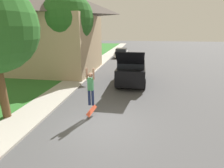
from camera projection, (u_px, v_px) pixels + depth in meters
name	position (u px, v px, depth m)	size (l,w,h in m)	color
ground_plane	(100.00, 125.00, 7.84)	(120.00, 120.00, 0.00)	#49494C
lawn	(24.00, 80.00, 14.72)	(10.00, 80.00, 0.08)	#2D6B28
sidewalk	(73.00, 82.00, 14.03)	(1.80, 80.00, 0.10)	#ADA89E
house	(44.00, 26.00, 16.89)	(10.53, 8.13, 8.21)	tan
lawn_tree_far	(68.00, 19.00, 14.44)	(4.22, 4.22, 6.99)	brown
suv_parked	(132.00, 68.00, 13.76)	(2.19, 5.60, 2.81)	black
car_down_street	(121.00, 53.00, 26.79)	(1.91, 4.06, 1.33)	#B7B7BC
skateboarder	(91.00, 87.00, 8.20)	(0.41, 0.21, 1.82)	#192347
skateboard	(92.00, 111.00, 8.50)	(0.37, 0.72, 0.40)	#B73D23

